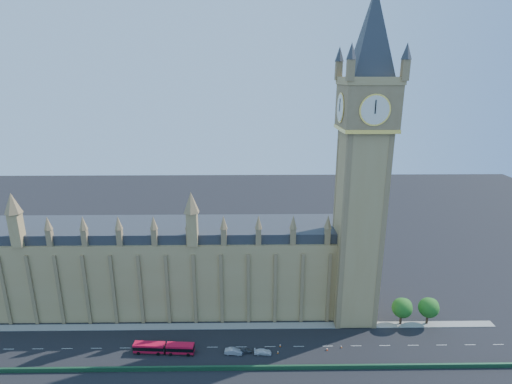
{
  "coord_description": "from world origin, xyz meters",
  "views": [
    {
      "loc": [
        6.74,
        -94.12,
        72.21
      ],
      "look_at": [
        8.25,
        10.0,
        41.84
      ],
      "focal_mm": 28.0,
      "sensor_mm": 36.0,
      "label": 1
    }
  ],
  "objects_px": {
    "car_silver": "(234,351)",
    "car_white": "(263,352)",
    "red_bus": "(164,348)",
    "car_grey": "(245,351)"
  },
  "relations": [
    {
      "from": "car_grey",
      "to": "car_silver",
      "type": "xyz_separation_m",
      "value": [
        -3.06,
        -0.44,
        0.14
      ]
    },
    {
      "from": "car_silver",
      "to": "red_bus",
      "type": "bearing_deg",
      "value": 92.87
    },
    {
      "from": "car_grey",
      "to": "car_silver",
      "type": "bearing_deg",
      "value": 91.07
    },
    {
      "from": "car_white",
      "to": "car_grey",
      "type": "bearing_deg",
      "value": 84.97
    },
    {
      "from": "red_bus",
      "to": "car_silver",
      "type": "relative_size",
      "value": 3.42
    },
    {
      "from": "car_grey",
      "to": "red_bus",
      "type": "bearing_deg",
      "value": 82.05
    },
    {
      "from": "car_silver",
      "to": "car_white",
      "type": "bearing_deg",
      "value": -85.99
    },
    {
      "from": "red_bus",
      "to": "car_grey",
      "type": "relative_size",
      "value": 4.28
    },
    {
      "from": "red_bus",
      "to": "car_grey",
      "type": "bearing_deg",
      "value": 2.68
    },
    {
      "from": "car_silver",
      "to": "car_white",
      "type": "relative_size",
      "value": 1.03
    }
  ]
}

